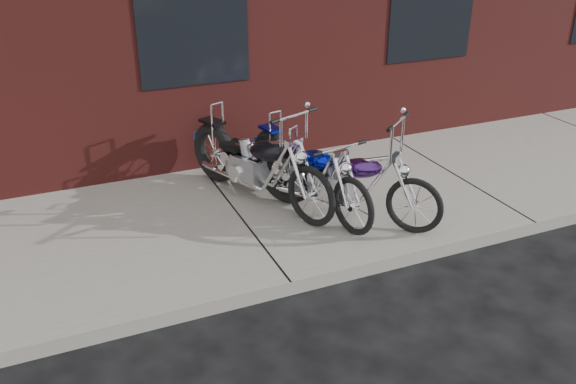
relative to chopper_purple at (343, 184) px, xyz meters
name	(u,v)px	position (x,y,z in m)	size (l,w,h in m)	color
ground	(291,295)	(-1.08, -1.02, -0.55)	(120.00, 120.00, 0.00)	black
sidewalk	(239,221)	(-1.08, 0.48, -0.47)	(22.00, 3.00, 0.15)	gray
chopper_purple	(343,184)	(0.00, 0.00, 0.00)	(1.46, 1.80, 1.24)	black
chopper_blue	(306,173)	(-0.26, 0.42, 0.00)	(0.67, 2.22, 0.98)	black
chopper_third	(256,166)	(-0.75, 0.79, 0.03)	(1.00, 2.29, 1.22)	black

